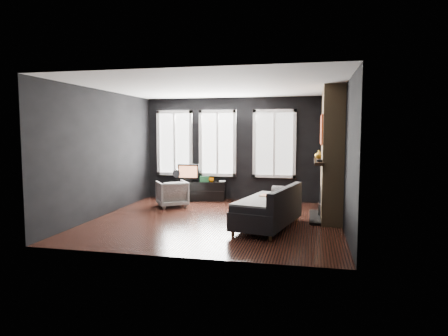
% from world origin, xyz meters
% --- Properties ---
extents(floor, '(5.00, 5.00, 0.00)m').
position_xyz_m(floor, '(0.00, 0.00, 0.00)').
color(floor, black).
rests_on(floor, ground).
extents(ceiling, '(5.00, 5.00, 0.00)m').
position_xyz_m(ceiling, '(0.00, 0.00, 2.70)').
color(ceiling, white).
rests_on(ceiling, ground).
extents(wall_back, '(5.00, 0.02, 2.70)m').
position_xyz_m(wall_back, '(0.00, 2.50, 1.35)').
color(wall_back, black).
rests_on(wall_back, ground).
extents(wall_left, '(0.02, 5.00, 2.70)m').
position_xyz_m(wall_left, '(-2.50, 0.00, 1.35)').
color(wall_left, black).
rests_on(wall_left, ground).
extents(wall_right, '(0.02, 5.00, 2.70)m').
position_xyz_m(wall_right, '(2.50, 0.00, 1.35)').
color(wall_right, black).
rests_on(wall_right, ground).
extents(windows, '(4.00, 0.16, 1.76)m').
position_xyz_m(windows, '(-0.45, 2.46, 2.38)').
color(windows, white).
rests_on(windows, wall_back).
extents(fireplace, '(0.70, 1.62, 2.70)m').
position_xyz_m(fireplace, '(2.30, 0.60, 1.35)').
color(fireplace, '#93724C').
rests_on(fireplace, floor).
extents(sofa, '(1.32, 2.02, 0.80)m').
position_xyz_m(sofa, '(1.10, -0.42, 0.40)').
color(sofa, '#232326').
rests_on(sofa, floor).
extents(stripe_pillow, '(0.17, 0.31, 0.30)m').
position_xyz_m(stripe_pillow, '(1.40, -0.03, 0.58)').
color(stripe_pillow, gray).
rests_on(stripe_pillow, sofa).
extents(armchair, '(0.91, 0.90, 0.70)m').
position_xyz_m(armchair, '(-1.39, 1.20, 0.35)').
color(armchair, silver).
rests_on(armchair, floor).
extents(media_console, '(1.49, 0.58, 0.50)m').
position_xyz_m(media_console, '(-1.03, 2.24, 0.25)').
color(media_console, black).
rests_on(media_console, floor).
extents(monitor, '(0.58, 0.14, 0.51)m').
position_xyz_m(monitor, '(-1.28, 2.18, 0.76)').
color(monitor, black).
rests_on(monitor, media_console).
extents(desk_fan, '(0.27, 0.27, 0.32)m').
position_xyz_m(desk_fan, '(-1.60, 2.18, 0.66)').
color(desk_fan, '#989898').
rests_on(desk_fan, media_console).
extents(mug, '(0.14, 0.11, 0.14)m').
position_xyz_m(mug, '(-0.67, 2.23, 0.57)').
color(mug, orange).
rests_on(mug, media_console).
extents(book, '(0.17, 0.04, 0.23)m').
position_xyz_m(book, '(-0.48, 2.33, 0.61)').
color(book, tan).
rests_on(book, media_console).
extents(storage_box, '(0.29, 0.24, 0.13)m').
position_xyz_m(storage_box, '(-0.86, 2.24, 0.57)').
color(storage_box, '#236638').
rests_on(storage_box, media_console).
extents(mantel_vase, '(0.21, 0.21, 0.18)m').
position_xyz_m(mantel_vase, '(2.05, 1.05, 1.32)').
color(mantel_vase, gold).
rests_on(mantel_vase, fireplace).
extents(mantel_clock, '(0.17, 0.17, 0.04)m').
position_xyz_m(mantel_clock, '(2.05, 0.05, 1.25)').
color(mantel_clock, black).
rests_on(mantel_clock, fireplace).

